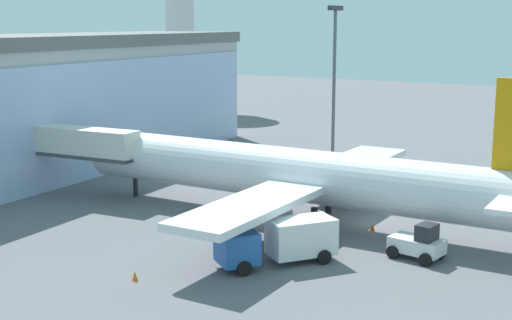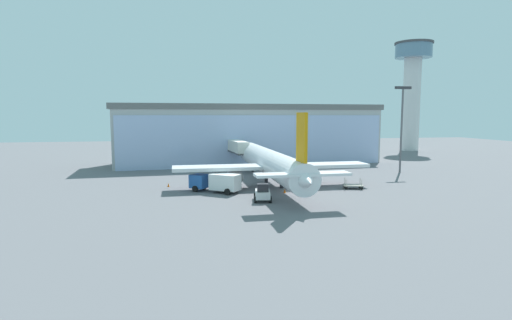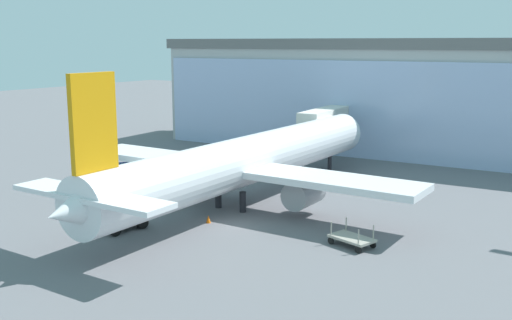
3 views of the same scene
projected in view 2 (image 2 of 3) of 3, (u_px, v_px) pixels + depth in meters
ground at (293, 192)px, 56.36m from camera, size 240.00×240.00×0.00m
terminal_building at (250, 134)px, 89.67m from camera, size 59.75×17.00×13.14m
jet_bridge at (236, 147)px, 79.42m from camera, size 3.28×12.56×5.79m
control_tower at (412, 82)px, 120.22m from camera, size 11.10×11.10×32.42m
apron_light_mast at (402, 121)px, 74.60m from camera, size 3.20×0.40×16.08m
airplane at (271, 163)px, 60.65m from camera, size 29.43×38.41×11.07m
catering_truck at (217, 182)px, 55.76m from camera, size 7.20×6.08×2.65m
baggage_cart at (353, 185)px, 58.52m from camera, size 3.13×2.31×1.50m
pushback_tug at (263, 193)px, 50.12m from camera, size 2.62×3.45×2.30m
safety_cone_nose at (285, 191)px, 55.50m from camera, size 0.36×0.36×0.55m
safety_cone_wingtip at (168, 185)px, 60.17m from camera, size 0.36×0.36×0.55m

